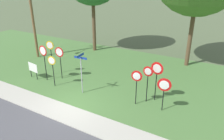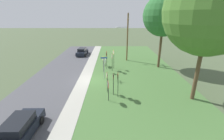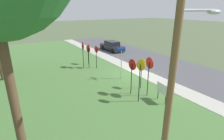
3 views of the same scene
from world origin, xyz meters
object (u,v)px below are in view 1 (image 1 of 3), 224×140
object	(u,v)px
yield_sign_near_left	(137,80)
yield_sign_far_right	(148,76)
stop_sign_near_left	(60,56)
stop_sign_far_left	(44,55)
yield_sign_far_left	(164,87)
stop_sign_near_right	(51,51)
notice_board	(33,68)
stop_sign_far_center	(52,65)
utility_pole	(31,13)
yield_sign_near_right	(157,72)
street_name_post	(81,70)

from	to	relation	value
yield_sign_near_left	yield_sign_far_right	bearing A→B (deg)	47.33
stop_sign_near_left	stop_sign_far_left	xyz separation A→B (m)	(-0.83, -0.80, 0.16)
stop_sign_far_left	yield_sign_far_left	xyz separation A→B (m)	(9.11, 0.41, -0.48)
yield_sign_near_left	stop_sign_near_right	bearing A→B (deg)	167.92
notice_board	stop_sign_far_center	bearing A→B (deg)	2.77
stop_sign_far_left	utility_pole	world-z (taller)	utility_pole
yield_sign_far_left	yield_sign_near_right	bearing A→B (deg)	123.71
stop_sign_near_right	yield_sign_far_right	distance (m)	8.25
stop_sign_near_right	notice_board	xyz separation A→B (m)	(-0.79, -1.28, -1.20)
yield_sign_far_left	notice_board	distance (m)	10.28
stop_sign_far_center	stop_sign_near_right	bearing A→B (deg)	127.08
yield_sign_near_right	street_name_post	distance (m)	4.94
stop_sign_far_center	utility_pole	xyz separation A→B (m)	(-5.97, 3.76, 2.70)
stop_sign_far_center	notice_board	size ratio (longest dim) A/B	1.86
stop_sign_far_center	yield_sign_far_left	bearing A→B (deg)	-3.31
yield_sign_far_left	stop_sign_far_center	bearing A→B (deg)	179.22
stop_sign_near_right	yield_sign_near_right	world-z (taller)	stop_sign_near_right
stop_sign_near_left	notice_board	size ratio (longest dim) A/B	2.07
yield_sign_far_right	utility_pole	world-z (taller)	utility_pole
stop_sign_near_left	stop_sign_far_center	world-z (taller)	stop_sign_near_left
yield_sign_far_left	yield_sign_far_right	bearing A→B (deg)	151.22
yield_sign_far_left	notice_board	bearing A→B (deg)	176.73
stop_sign_near_left	notice_board	distance (m)	2.45
stop_sign_near_right	stop_sign_far_left	xyz separation A→B (m)	(0.33, -1.05, 0.02)
stop_sign_far_left	yield_sign_near_right	size ratio (longest dim) A/B	1.05
yield_sign_near_right	street_name_post	world-z (taller)	street_name_post
stop_sign_near_right	yield_sign_far_right	xyz separation A→B (m)	(8.24, -0.16, -0.23)
stop_sign_far_left	street_name_post	xyz separation A→B (m)	(3.64, -0.21, -0.37)
yield_sign_near_right	utility_pole	xyz separation A→B (m)	(-13.06, 2.00, 2.36)
stop_sign_near_right	stop_sign_far_center	distance (m)	2.18
yield_sign_far_right	notice_board	distance (m)	9.16
utility_pole	street_name_post	bearing A→B (deg)	-22.92
yield_sign_near_left	yield_sign_far_left	bearing A→B (deg)	-1.13
stop_sign_near_left	stop_sign_far_left	world-z (taller)	stop_sign_far_left
street_name_post	utility_pole	bearing A→B (deg)	151.78
stop_sign_near_left	yield_sign_far_right	bearing A→B (deg)	-2.45
yield_sign_far_left	yield_sign_far_right	distance (m)	1.32
stop_sign_near_left	utility_pole	distance (m)	6.60
street_name_post	yield_sign_near_right	bearing A→B (deg)	13.00
stop_sign_far_left	street_name_post	world-z (taller)	street_name_post
yield_sign_far_left	street_name_post	distance (m)	5.51
stop_sign_near_right	yield_sign_far_left	xyz separation A→B (m)	(9.44, -0.64, -0.46)
stop_sign_near_right	yield_sign_far_right	size ratio (longest dim) A/B	1.16
yield_sign_far_right	street_name_post	distance (m)	4.41
yield_sign_near_left	street_name_post	size ratio (longest dim) A/B	0.82
stop_sign_near_right	yield_sign_near_left	world-z (taller)	stop_sign_near_right
stop_sign_far_center	yield_sign_near_right	world-z (taller)	yield_sign_near_right
stop_sign_far_left	yield_sign_near_left	xyz separation A→B (m)	(7.44, 0.26, -0.34)
stop_sign_far_left	yield_sign_far_right	xyz separation A→B (m)	(7.91, 0.90, -0.24)
stop_sign_near_right	stop_sign_far_left	size ratio (longest dim) A/B	1.01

